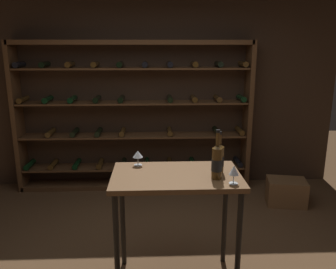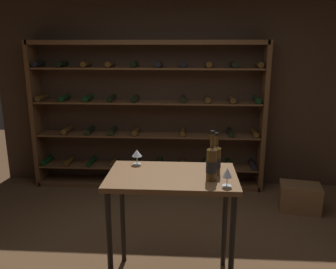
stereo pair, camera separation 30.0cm
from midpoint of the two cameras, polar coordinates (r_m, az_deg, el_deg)
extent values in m
plane|color=brown|center=(3.40, 1.61, -21.11)|extent=(10.26, 10.26, 0.00)
cube|color=#3D2B1E|center=(4.93, 2.59, 7.82)|extent=(5.05, 0.10, 2.82)
cube|color=brown|center=(5.19, -19.42, 3.05)|extent=(0.06, 0.32, 2.05)
cube|color=brown|center=(4.92, 17.12, 2.65)|extent=(0.06, 0.32, 2.05)
cube|color=brown|center=(4.71, -1.74, 14.99)|extent=(3.18, 0.32, 0.06)
cube|color=brown|center=(5.09, -1.57, -8.06)|extent=(3.18, 0.32, 0.06)
cube|color=brown|center=(5.00, -1.59, -5.23)|extent=(3.10, 0.32, 0.02)
cylinder|color=black|center=(5.32, -17.82, -4.09)|extent=(0.08, 0.30, 0.08)
cylinder|color=#4C3314|center=(5.21, -14.42, -4.23)|extent=(0.08, 0.30, 0.08)
cylinder|color=black|center=(5.12, -10.88, -4.37)|extent=(0.08, 0.30, 0.08)
cylinder|color=#4C3314|center=(5.05, -7.23, -4.48)|extent=(0.08, 0.30, 0.08)
cylinder|color=black|center=(5.00, -3.49, -4.59)|extent=(0.08, 0.30, 0.08)
cylinder|color=black|center=(4.97, 0.31, -4.67)|extent=(0.08, 0.30, 0.08)
cylinder|color=#4C3314|center=(4.96, 4.14, -4.74)|extent=(0.08, 0.30, 0.08)
cylinder|color=black|center=(4.98, 7.96, -4.78)|extent=(0.08, 0.30, 0.08)
cylinder|color=black|center=(5.01, 11.75, -4.80)|extent=(0.08, 0.30, 0.08)
cylinder|color=black|center=(5.07, 15.46, -4.80)|extent=(0.08, 0.30, 0.08)
cube|color=brown|center=(4.86, -1.63, -0.07)|extent=(3.10, 0.32, 0.02)
cylinder|color=#4C3314|center=(5.08, -14.74, 0.73)|extent=(0.08, 0.30, 0.08)
cylinder|color=black|center=(4.99, -11.13, 0.68)|extent=(0.08, 0.30, 0.08)
cylinder|color=black|center=(4.92, -7.40, 0.64)|extent=(0.08, 0.30, 0.08)
cylinder|color=#4C3314|center=(4.87, -3.57, 0.58)|extent=(0.08, 0.30, 0.08)
cylinder|color=#4C3314|center=(4.83, 4.24, 0.47)|extent=(0.08, 0.30, 0.08)
cylinder|color=black|center=(4.88, 12.02, 0.34)|extent=(0.08, 0.30, 0.08)
cylinder|color=#4C3314|center=(4.94, 15.81, 0.28)|extent=(0.08, 0.30, 0.08)
cube|color=brown|center=(4.77, -1.67, 5.33)|extent=(3.10, 0.32, 0.02)
cylinder|color=#4C3314|center=(5.11, -18.61, 5.82)|extent=(0.08, 0.30, 0.08)
cylinder|color=black|center=(5.00, -15.08, 5.90)|extent=(0.08, 0.30, 0.08)
cylinder|color=black|center=(4.90, -11.39, 5.96)|extent=(0.08, 0.30, 0.08)
cylinder|color=black|center=(4.83, -7.58, 5.99)|extent=(0.08, 0.30, 0.08)
cylinder|color=black|center=(4.78, -3.66, 5.99)|extent=(0.08, 0.30, 0.08)
cylinder|color=black|center=(4.74, 4.34, 5.91)|extent=(0.08, 0.30, 0.08)
cylinder|color=#4C3314|center=(4.76, 8.35, 5.83)|extent=(0.08, 0.30, 0.08)
cylinder|color=#4C3314|center=(4.79, 12.31, 5.72)|extent=(0.08, 0.30, 0.08)
cylinder|color=black|center=(4.86, 16.18, 5.59)|extent=(0.08, 0.30, 0.08)
cube|color=brown|center=(4.72, -1.71, 10.90)|extent=(3.10, 0.32, 0.02)
cylinder|color=black|center=(5.07, -19.04, 11.01)|extent=(0.08, 0.30, 0.08)
cylinder|color=black|center=(4.95, -15.43, 11.21)|extent=(0.08, 0.30, 0.08)
cylinder|color=#4C3314|center=(4.86, -11.66, 11.37)|extent=(0.08, 0.30, 0.08)
cylinder|color=#4C3314|center=(4.78, -7.76, 11.49)|extent=(0.08, 0.30, 0.08)
cylinder|color=black|center=(4.73, -3.75, 11.55)|extent=(0.08, 0.30, 0.08)
cylinder|color=black|center=(4.70, 0.34, 11.57)|extent=(0.08, 0.30, 0.08)
cylinder|color=black|center=(4.69, 4.45, 11.52)|extent=(0.08, 0.30, 0.08)
cylinder|color=#4C3314|center=(4.71, 8.56, 11.42)|extent=(0.08, 0.30, 0.08)
cylinder|color=black|center=(4.75, 12.61, 11.26)|extent=(0.08, 0.30, 0.08)
cylinder|color=#4C3314|center=(4.81, 16.57, 11.05)|extent=(0.08, 0.30, 0.08)
cube|color=brown|center=(2.77, 3.79, -7.05)|extent=(1.03, 0.62, 0.04)
cylinder|color=black|center=(2.80, -6.45, -18.19)|extent=(0.04, 0.04, 0.94)
cylinder|color=black|center=(2.81, 13.69, -18.44)|extent=(0.04, 0.04, 0.94)
cylinder|color=black|center=(3.24, -4.84, -13.26)|extent=(0.04, 0.04, 0.94)
cylinder|color=black|center=(3.25, 12.09, -13.49)|extent=(0.04, 0.04, 0.94)
cube|color=brown|center=(4.67, 22.74, -9.59)|extent=(0.54, 0.42, 0.33)
cylinder|color=#4C3314|center=(2.78, 10.98, -4.43)|extent=(0.08, 0.08, 0.22)
cone|color=#4C3314|center=(2.74, 11.10, -2.05)|extent=(0.08, 0.08, 0.03)
cylinder|color=#4C3314|center=(2.73, 11.16, -1.00)|extent=(0.03, 0.03, 0.08)
cylinder|color=black|center=(2.71, 11.21, 0.02)|extent=(0.03, 0.03, 0.02)
cylinder|color=black|center=(2.78, 10.97, -4.64)|extent=(0.08, 0.08, 0.08)
cylinder|color=#4C3314|center=(2.64, 10.48, -5.06)|extent=(0.08, 0.08, 0.24)
cone|color=#4C3314|center=(2.60, 10.61, -2.28)|extent=(0.08, 0.08, 0.03)
cylinder|color=#4C3314|center=(2.59, 10.67, -0.97)|extent=(0.03, 0.03, 0.10)
cylinder|color=black|center=(2.57, 10.74, 0.32)|extent=(0.03, 0.03, 0.02)
cylinder|color=black|center=(2.65, 10.47, -5.31)|extent=(0.08, 0.08, 0.09)
cylinder|color=silver|center=(2.99, -2.26, -4.94)|extent=(0.07, 0.07, 0.00)
cylinder|color=silver|center=(2.98, -2.27, -4.28)|extent=(0.01, 0.01, 0.07)
cone|color=silver|center=(2.96, -2.28, -3.12)|extent=(0.09, 0.09, 0.06)
cylinder|color=#590A14|center=(2.96, -2.28, -3.36)|extent=(0.05, 0.05, 0.02)
cylinder|color=silver|center=(2.60, 13.02, -8.34)|extent=(0.07, 0.07, 0.00)
cylinder|color=silver|center=(2.59, 13.06, -7.61)|extent=(0.01, 0.01, 0.07)
cone|color=silver|center=(2.56, 13.15, -6.18)|extent=(0.07, 0.07, 0.07)
cylinder|color=#590A14|center=(2.57, 13.13, -6.51)|extent=(0.04, 0.04, 0.02)
camera|label=1|loc=(0.15, -87.14, 0.73)|focal=36.83mm
camera|label=2|loc=(0.15, 92.86, -0.73)|focal=36.83mm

